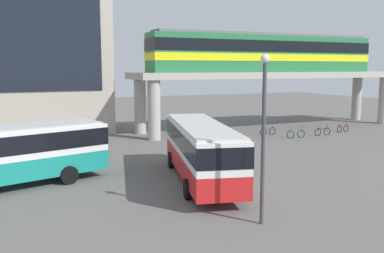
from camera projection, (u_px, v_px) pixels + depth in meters
ground_plane at (157, 154)px, 31.50m from camera, size 120.00×120.00×0.00m
elevated_platform at (272, 81)px, 44.21m from camera, size 29.49×5.63×5.80m
train at (266, 52)px, 43.46m from camera, size 24.66×2.96×3.84m
bus_main at (201, 146)px, 23.70m from camera, size 5.19×11.33×3.22m
bus_secondary at (1, 152)px, 22.11m from camera, size 11.31×5.48×3.22m
bicycle_blue at (268, 131)px, 40.19m from camera, size 1.79×0.21×1.04m
bicycle_orange at (224, 135)px, 38.28m from camera, size 1.75×0.50×1.04m
bicycle_green at (296, 134)px, 38.56m from camera, size 1.78×0.28×1.04m
bicycle_black at (322, 132)px, 39.97m from camera, size 1.79×0.08×1.04m
bicycle_red at (343, 128)px, 42.08m from camera, size 1.76×0.44×1.04m
lamp_post at (264, 127)px, 16.93m from camera, size 0.36×0.36×6.80m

